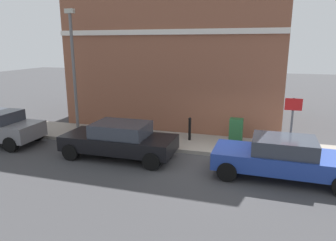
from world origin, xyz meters
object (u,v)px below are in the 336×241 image
object	(u,v)px
street_sign	(292,119)
bollard_near_cabinet	(190,128)
car_blue	(282,157)
utility_cabinet	(236,133)
car_black	(120,140)
lamppost	(74,67)
bollard_far_kerb	(142,131)

from	to	relation	value
street_sign	bollard_near_cabinet	bearing A→B (deg)	75.49
car_blue	utility_cabinet	bearing A→B (deg)	-55.46
car_black	bollard_near_cabinet	bearing A→B (deg)	-131.06
utility_cabinet	street_sign	bearing A→B (deg)	-114.90
bollard_near_cabinet	street_sign	size ratio (longest dim) A/B	0.45
car_blue	utility_cabinet	xyz separation A→B (m)	(2.61, 1.73, -0.03)
utility_cabinet	lamppost	bearing A→B (deg)	90.99
bollard_near_cabinet	bollard_far_kerb	xyz separation A→B (m)	(-1.13, 1.80, 0.00)
bollard_near_cabinet	utility_cabinet	bearing A→B (deg)	-92.83
bollard_near_cabinet	lamppost	xyz separation A→B (m)	(-0.23, 5.58, 2.60)
street_sign	lamppost	bearing A→B (deg)	85.11
bollard_far_kerb	utility_cabinet	bearing A→B (deg)	-74.91
car_black	lamppost	distance (m)	4.85
bollard_near_cabinet	bollard_far_kerb	bearing A→B (deg)	122.15
car_blue	bollard_far_kerb	world-z (taller)	car_blue
car_blue	utility_cabinet	size ratio (longest dim) A/B	3.89
bollard_far_kerb	lamppost	distance (m)	4.67
car_black	lamppost	world-z (taller)	lamppost
bollard_near_cabinet	bollard_far_kerb	size ratio (longest dim) A/B	1.00
car_blue	car_black	size ratio (longest dim) A/B	1.02
utility_cabinet	lamppost	xyz separation A→B (m)	(-0.13, 7.60, 2.62)
utility_cabinet	street_sign	distance (m)	2.48
car_blue	bollard_near_cabinet	xyz separation A→B (m)	(2.71, 3.76, -0.01)
car_black	bollard_far_kerb	xyz separation A→B (m)	(1.42, -0.39, -0.02)
utility_cabinet	bollard_near_cabinet	world-z (taller)	utility_cabinet
utility_cabinet	lamppost	distance (m)	8.04
car_black	street_sign	distance (m)	6.52
lamppost	car_black	bearing A→B (deg)	-124.37
bollard_near_cabinet	bollard_far_kerb	distance (m)	2.13
utility_cabinet	street_sign	xyz separation A→B (m)	(-0.96, -2.06, 0.98)
street_sign	lamppost	xyz separation A→B (m)	(0.83, 9.66, 1.64)
lamppost	bollard_near_cabinet	bearing A→B (deg)	-87.62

